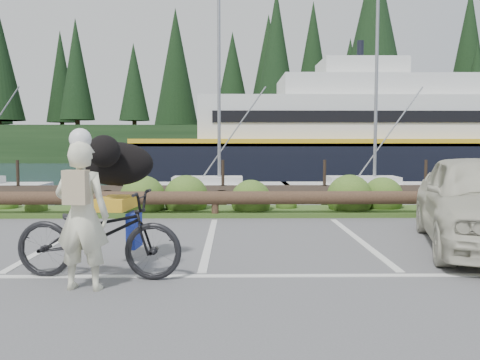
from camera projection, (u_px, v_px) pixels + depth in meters
ground at (203, 269)px, 6.85m from camera, size 72.00×72.00×0.00m
harbor_backdrop at (233, 152)px, 85.09m from camera, size 170.00×160.00×30.00m
vegetation_strip at (216, 211)px, 12.13m from camera, size 34.00×1.60×0.10m
log_rail at (215, 218)px, 11.44m from camera, size 32.00×0.30×0.60m
bicycle at (99, 234)px, 6.34m from camera, size 2.18×0.96×1.11m
cyclist at (82, 216)px, 5.82m from camera, size 0.67×0.48×1.72m
dog at (116, 164)px, 6.94m from camera, size 0.61×1.08×0.60m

